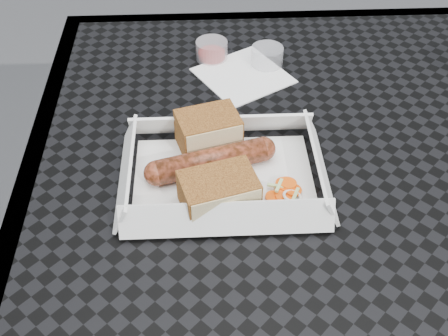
% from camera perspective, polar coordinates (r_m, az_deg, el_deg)
% --- Properties ---
extents(patio_table, '(0.80, 0.80, 0.74)m').
position_cam_1_polar(patio_table, '(0.78, 10.29, -3.52)').
color(patio_table, black).
rests_on(patio_table, ground).
extents(food_tray, '(0.22, 0.15, 0.00)m').
position_cam_1_polar(food_tray, '(0.69, -0.04, -1.10)').
color(food_tray, white).
rests_on(food_tray, patio_table).
extents(bratwurst, '(0.16, 0.07, 0.03)m').
position_cam_1_polar(bratwurst, '(0.69, -1.31, 0.73)').
color(bratwurst, brown).
rests_on(bratwurst, food_tray).
extents(bread_near, '(0.09, 0.07, 0.05)m').
position_cam_1_polar(bread_near, '(0.72, -1.60, 3.77)').
color(bread_near, brown).
rests_on(bread_near, food_tray).
extents(bread_far, '(0.10, 0.08, 0.04)m').
position_cam_1_polar(bread_far, '(0.65, -0.54, -2.49)').
color(bread_far, brown).
rests_on(bread_far, food_tray).
extents(veg_garnish, '(0.03, 0.03, 0.00)m').
position_cam_1_polar(veg_garnish, '(0.68, 6.23, -2.65)').
color(veg_garnish, '#F1520A').
rests_on(veg_garnish, food_tray).
extents(napkin, '(0.16, 0.16, 0.00)m').
position_cam_1_polar(napkin, '(0.87, 1.94, 9.37)').
color(napkin, white).
rests_on(napkin, patio_table).
extents(condiment_cup_sauce, '(0.05, 0.05, 0.03)m').
position_cam_1_polar(condiment_cup_sauce, '(0.90, -1.25, 11.88)').
color(condiment_cup_sauce, maroon).
rests_on(condiment_cup_sauce, patio_table).
extents(condiment_cup_empty, '(0.05, 0.05, 0.03)m').
position_cam_1_polar(condiment_cup_empty, '(0.89, 4.39, 11.23)').
color(condiment_cup_empty, silver).
rests_on(condiment_cup_empty, patio_table).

